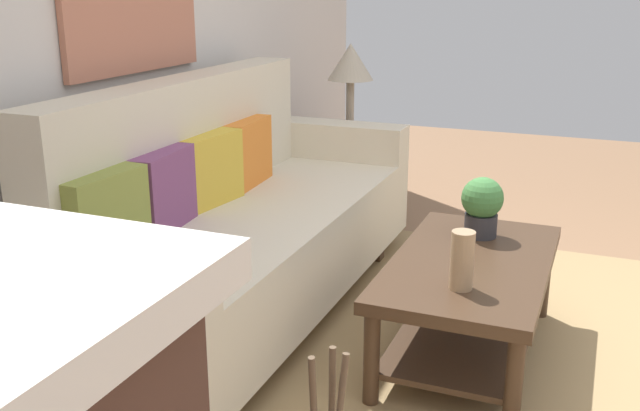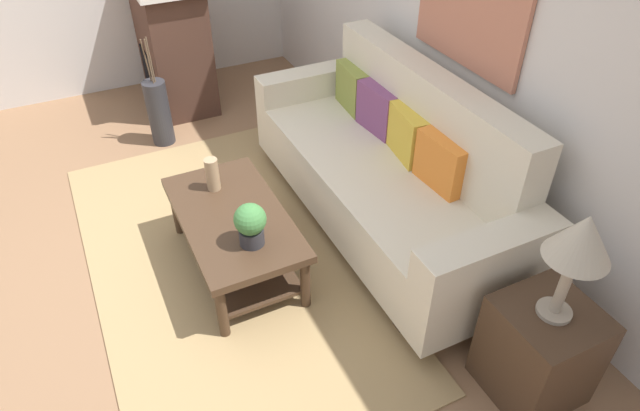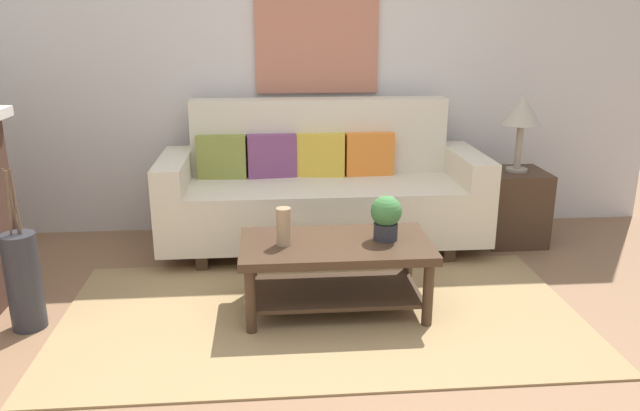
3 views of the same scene
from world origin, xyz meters
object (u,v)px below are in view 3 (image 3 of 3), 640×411
object	(u,v)px
side_table	(513,207)
table_lamp	(522,113)
tabletop_vase	(284,227)
framed_painting	(317,39)
throw_pillow_orange	(369,154)
couch	(322,191)
throw_pillow_olive	(222,157)
potted_plant_tabletop	(386,216)
floor_vase	(24,282)
throw_pillow_mustard	(321,155)
coffee_table	(335,260)
throw_pillow_plum	(272,156)

from	to	relation	value
side_table	table_lamp	distance (m)	0.71
tabletop_vase	framed_painting	distance (m)	1.86
throw_pillow_orange	couch	bearing A→B (deg)	-161.13
throw_pillow_orange	framed_painting	world-z (taller)	framed_painting
throw_pillow_olive	potted_plant_tabletop	world-z (taller)	throw_pillow_olive
table_lamp	side_table	bearing A→B (deg)	-135.00
throw_pillow_olive	floor_vase	xyz separation A→B (m)	(-1.02, -1.26, -0.40)
side_table	table_lamp	size ratio (longest dim) A/B	0.98
throw_pillow_mustard	tabletop_vase	world-z (taller)	throw_pillow_mustard
side_table	framed_painting	xyz separation A→B (m)	(-1.46, 0.49, 1.22)
throw_pillow_mustard	potted_plant_tabletop	distance (m)	1.21
throw_pillow_mustard	coffee_table	bearing A→B (deg)	-90.90
coffee_table	potted_plant_tabletop	bearing A→B (deg)	3.59
floor_vase	table_lamp	bearing A→B (deg)	19.17
couch	framed_painting	bearing A→B (deg)	90.00
throw_pillow_olive	framed_painting	bearing A→B (deg)	24.99
throw_pillow_plum	tabletop_vase	bearing A→B (deg)	-87.65
tabletop_vase	table_lamp	bearing A→B (deg)	30.97
potted_plant_tabletop	framed_painting	distance (m)	1.80
throw_pillow_orange	framed_painting	size ratio (longest dim) A/B	0.38
coffee_table	framed_painting	distance (m)	1.94
throw_pillow_olive	table_lamp	distance (m)	2.22
side_table	framed_painting	world-z (taller)	framed_painting
coffee_table	tabletop_vase	bearing A→B (deg)	-176.59
potted_plant_tabletop	side_table	distance (m)	1.60
coffee_table	side_table	world-z (taller)	side_table
tabletop_vase	side_table	xyz separation A→B (m)	(1.78, 1.07, -0.26)
throw_pillow_olive	coffee_table	world-z (taller)	throw_pillow_olive
throw_pillow_mustard	table_lamp	size ratio (longest dim) A/B	0.63
table_lamp	potted_plant_tabletop	bearing A→B (deg)	-139.03
throw_pillow_mustard	potted_plant_tabletop	size ratio (longest dim) A/B	1.37
coffee_table	tabletop_vase	world-z (taller)	tabletop_vase
throw_pillow_mustard	framed_painting	size ratio (longest dim) A/B	0.38
floor_vase	framed_painting	size ratio (longest dim) A/B	0.59
framed_painting	throw_pillow_plum	bearing A→B (deg)	-137.01
throw_pillow_plum	side_table	bearing A→B (deg)	-4.53
coffee_table	tabletop_vase	size ratio (longest dim) A/B	5.07
throw_pillow_mustard	framed_painting	bearing A→B (deg)	90.00
potted_plant_tabletop	table_lamp	world-z (taller)	table_lamp
throw_pillow_olive	table_lamp	xyz separation A→B (m)	(2.19, -0.14, 0.31)
throw_pillow_plum	side_table	size ratio (longest dim) A/B	0.64
coffee_table	floor_vase	distance (m)	1.73
coffee_table	potted_plant_tabletop	xyz separation A→B (m)	(0.29, 0.02, 0.26)
couch	throw_pillow_mustard	xyz separation A→B (m)	(-0.00, 0.13, 0.25)
throw_pillow_mustard	side_table	distance (m)	1.52
throw_pillow_mustard	couch	bearing A→B (deg)	-90.00
couch	throw_pillow_orange	xyz separation A→B (m)	(0.37, 0.13, 0.25)
throw_pillow_orange	coffee_table	xyz separation A→B (m)	(-0.38, -1.19, -0.37)
throw_pillow_olive	tabletop_vase	world-z (taller)	throw_pillow_olive
coffee_table	couch	bearing A→B (deg)	89.00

